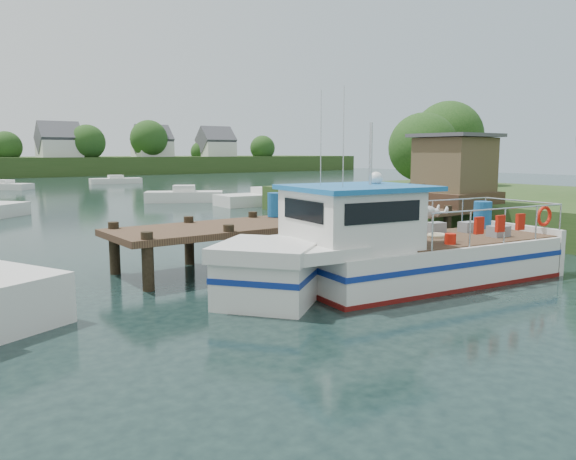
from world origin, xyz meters
TOP-DOWN VIEW (x-y plane):
  - ground_plane at (0.00, 0.00)m, footprint 160.00×160.00m
  - near_shore at (16.88, -0.73)m, footprint 16.00×30.00m
  - dock at (6.51, 0.01)m, footprint 16.60×3.00m
  - lobster_boat at (0.13, -4.75)m, footprint 11.03×4.34m
  - moored_far at (11.71, 50.41)m, footprint 6.08×2.86m
  - moored_b at (7.24, 22.84)m, footprint 5.87×4.47m
  - moored_c at (11.41, 17.57)m, footprint 7.95×3.09m
  - moored_d at (-1.01, 46.39)m, footprint 5.13×5.58m

SIDE VIEW (x-z plane):
  - ground_plane at x=0.00m, z-range 0.00..0.00m
  - moored_d at x=-1.01m, z-range -0.12..0.84m
  - moored_far at x=11.71m, z-range -0.13..0.86m
  - moored_c at x=11.41m, z-range -0.16..1.07m
  - moored_b at x=7.24m, z-range -0.16..1.09m
  - lobster_boat at x=0.13m, z-range -1.69..3.61m
  - near_shore at x=16.88m, z-range -1.83..5.93m
  - dock at x=6.51m, z-range -0.15..4.63m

